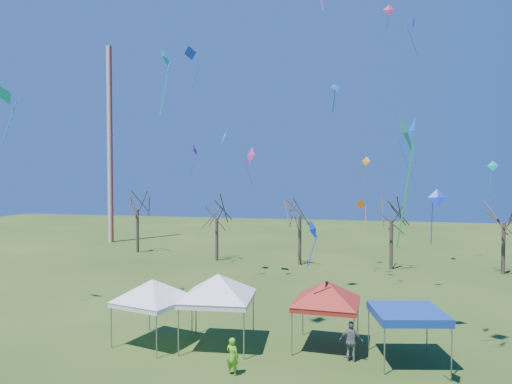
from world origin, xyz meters
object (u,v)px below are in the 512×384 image
at_px(tent_red, 326,286).
at_px(tent_blue, 408,314).
at_px(tree_0, 137,194).
at_px(person_green, 232,356).
at_px(tree_3, 392,203).
at_px(tree_1, 217,203).
at_px(radio_mast, 110,145).
at_px(person_grey, 351,341).
at_px(tree_2, 300,199).
at_px(tent_white_west, 152,284).
at_px(tent_white_mid, 218,279).
at_px(tree_4, 504,204).

bearing_deg(tent_red, tent_blue, -13.39).
height_order(tree_0, person_green, tree_0).
relative_size(tree_0, tree_3, 1.07).
height_order(tree_1, tree_3, tree_3).
relative_size(tree_1, person_green, 4.70).
bearing_deg(radio_mast, tent_red, -45.87).
distance_m(tent_red, tent_blue, 3.93).
relative_size(radio_mast, person_grey, 13.59).
height_order(radio_mast, tree_3, radio_mast).
xyz_separation_m(tree_2, tent_white_west, (-4.69, -22.19, -3.24)).
xyz_separation_m(radio_mast, tree_2, (25.63, -9.62, -6.21)).
bearing_deg(tent_white_west, tree_1, 99.37).
xyz_separation_m(tree_3, tent_blue, (-0.74, -21.42, -3.87)).
height_order(tree_0, tree_3, tree_0).
distance_m(radio_mast, person_green, 44.65).
xyz_separation_m(tree_0, tent_red, (22.42, -23.87, -3.39)).
relative_size(radio_mast, tent_white_mid, 5.31).
xyz_separation_m(tent_white_west, person_grey, (9.87, -0.08, -2.13)).
xyz_separation_m(tent_red, tent_blue, (3.73, -0.89, -0.89)).
xyz_separation_m(tree_2, tent_white_mid, (-1.37, -21.76, -2.93)).
xyz_separation_m(tree_0, tree_2, (18.48, -3.01, -0.20)).
relative_size(tree_1, tent_white_west, 1.82).
bearing_deg(tree_0, person_green, -56.08).
xyz_separation_m(tree_1, tent_red, (12.34, -21.14, -2.69)).
xyz_separation_m(tent_white_west, tent_red, (8.63, 1.32, 0.05)).
height_order(tree_1, person_grey, tree_1).
xyz_separation_m(tree_2, person_grey, (5.17, -22.27, -5.37)).
bearing_deg(tree_0, tent_red, -46.80).
bearing_deg(tent_white_mid, tree_1, 107.70).
xyz_separation_m(tree_3, tent_white_west, (-13.09, -21.86, -3.03)).
height_order(tent_white_west, person_grey, tent_white_west).
bearing_deg(person_grey, tree_0, -43.00).
xyz_separation_m(tree_3, tent_white_mid, (-9.76, -21.43, -2.71)).
height_order(tree_0, tent_red, tree_0).
bearing_deg(tent_red, radio_mast, 134.13).
height_order(radio_mast, tree_0, radio_mast).
bearing_deg(person_grey, tree_3, -94.48).
bearing_deg(tent_red, tent_white_mid, -170.39).
bearing_deg(tent_blue, tree_2, 109.41).
bearing_deg(tree_3, tent_white_mid, -114.50).
relative_size(tree_2, person_green, 5.10).
bearing_deg(tree_4, tree_1, 178.58).
distance_m(radio_mast, tent_red, 43.50).
relative_size(tent_red, tent_blue, 1.20).
bearing_deg(tent_white_mid, tree_3, 65.50).
bearing_deg(tree_1, tree_4, -1.42).
relative_size(tree_2, person_grey, 4.45).
bearing_deg(tree_3, person_green, -108.41).
height_order(tree_4, tent_red, tree_4).
bearing_deg(tent_blue, tree_0, 136.56).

